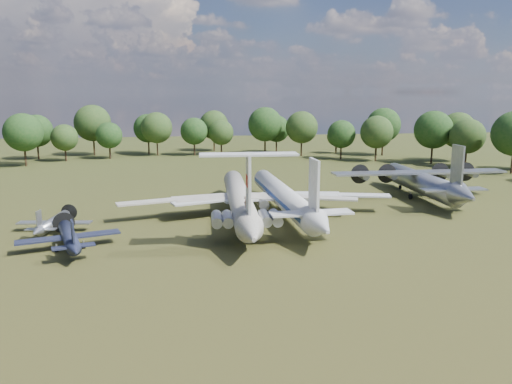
{
  "coord_description": "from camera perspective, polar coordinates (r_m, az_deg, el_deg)",
  "views": [
    {
      "loc": [
        -3.5,
        -71.42,
        19.01
      ],
      "look_at": [
        7.13,
        -2.4,
        5.0
      ],
      "focal_mm": 35.0,
      "sensor_mm": 36.0,
      "label": 1
    }
  ],
  "objects": [
    {
      "name": "tu104_jet",
      "position": [
        78.38,
        3.16,
        -0.97
      ],
      "size": [
        36.02,
        47.28,
        4.63
      ],
      "primitive_type": null,
      "rotation": [
        0.0,
        0.0,
        0.03
      ],
      "color": "silver",
      "rests_on": "ground"
    },
    {
      "name": "small_prop_west",
      "position": [
        65.54,
        -20.54,
        -5.14
      ],
      "size": [
        16.59,
        19.56,
        2.45
      ],
      "primitive_type": null,
      "rotation": [
        0.0,
        0.0,
        0.29
      ],
      "color": "black",
      "rests_on": "ground"
    },
    {
      "name": "small_prop_northwest",
      "position": [
        74.58,
        -22.14,
        -3.47
      ],
      "size": [
        12.02,
        15.15,
        2.03
      ],
      "primitive_type": null,
      "rotation": [
        0.0,
        0.0,
        -0.14
      ],
      "color": "#94979B",
      "rests_on": "ground"
    },
    {
      "name": "an12_transport",
      "position": [
        95.6,
        18.31,
        0.74
      ],
      "size": [
        33.08,
        36.8,
        4.75
      ],
      "primitive_type": null,
      "rotation": [
        0.0,
        0.0,
        -0.02
      ],
      "color": "#929599",
      "rests_on": "ground"
    },
    {
      "name": "ground",
      "position": [
        73.99,
        -5.76,
        -3.6
      ],
      "size": [
        300.0,
        300.0,
        0.0
      ],
      "primitive_type": "plane",
      "color": "#233D14",
      "rests_on": "ground"
    },
    {
      "name": "person_on_il62",
      "position": [
        62.74,
        -1.1,
        -0.96
      ],
      "size": [
        0.69,
        0.46,
        1.88
      ],
      "primitive_type": "imported",
      "rotation": [
        0.0,
        0.0,
        3.16
      ],
      "color": "#91624A",
      "rests_on": "il62_airliner"
    },
    {
      "name": "il62_airliner",
      "position": [
        76.25,
        -1.9,
        -1.28
      ],
      "size": [
        39.23,
        49.7,
        4.7
      ],
      "primitive_type": null,
      "rotation": [
        0.0,
        0.0,
        -0.05
      ],
      "color": "silver",
      "rests_on": "ground"
    }
  ]
}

